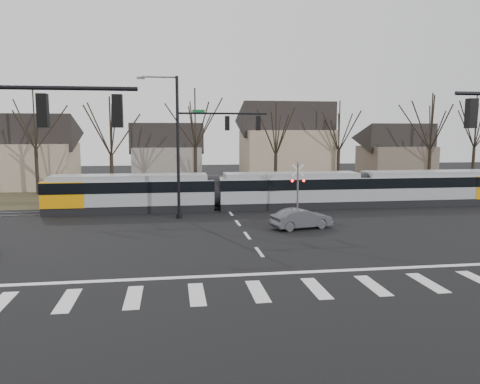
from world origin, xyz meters
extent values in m
plane|color=black|center=(0.00, 0.00, 0.00)|extent=(140.00, 140.00, 0.00)
cube|color=#38331E|center=(0.00, 32.00, 0.01)|extent=(140.00, 28.00, 0.01)
cube|color=silver|center=(-8.40, -4.00, 0.01)|extent=(0.60, 2.60, 0.01)
cube|color=silver|center=(-6.00, -4.00, 0.01)|extent=(0.60, 2.60, 0.01)
cube|color=silver|center=(-3.60, -4.00, 0.01)|extent=(0.60, 2.60, 0.01)
cube|color=silver|center=(-1.20, -4.00, 0.01)|extent=(0.60, 2.60, 0.01)
cube|color=silver|center=(1.20, -4.00, 0.01)|extent=(0.60, 2.60, 0.01)
cube|color=silver|center=(3.60, -4.00, 0.01)|extent=(0.60, 2.60, 0.01)
cube|color=silver|center=(6.00, -4.00, 0.01)|extent=(0.60, 2.60, 0.01)
cube|color=silver|center=(8.40, -4.00, 0.01)|extent=(0.60, 2.60, 0.01)
cube|color=silver|center=(0.00, -1.80, 0.01)|extent=(28.00, 0.35, 0.01)
cube|color=silver|center=(0.00, 2.00, 0.01)|extent=(0.18, 2.00, 0.01)
cube|color=silver|center=(0.00, 6.00, 0.01)|extent=(0.18, 2.00, 0.01)
cube|color=silver|center=(0.00, 10.00, 0.01)|extent=(0.18, 2.00, 0.01)
cube|color=silver|center=(0.00, 14.00, 0.01)|extent=(0.18, 2.00, 0.01)
cube|color=silver|center=(0.00, 18.00, 0.01)|extent=(0.18, 2.00, 0.01)
cube|color=silver|center=(0.00, 22.00, 0.01)|extent=(0.18, 2.00, 0.01)
cube|color=silver|center=(0.00, 26.00, 0.01)|extent=(0.18, 2.00, 0.01)
cube|color=silver|center=(0.00, 30.00, 0.01)|extent=(0.18, 2.00, 0.01)
cube|color=#59595E|center=(0.00, 15.10, 0.03)|extent=(90.00, 0.12, 0.06)
cube|color=#59595E|center=(0.00, 16.50, 0.03)|extent=(90.00, 0.12, 0.06)
cube|color=gray|center=(-7.73, 16.00, 1.47)|extent=(13.05, 2.81, 2.93)
cube|color=black|center=(-7.73, 16.00, 2.06)|extent=(13.07, 2.85, 0.85)
cube|color=orange|center=(-12.65, 16.00, 1.56)|extent=(3.21, 2.87, 1.96)
cube|color=gray|center=(5.32, 16.00, 1.47)|extent=(12.05, 2.81, 2.93)
cube|color=black|center=(5.32, 16.00, 2.06)|extent=(12.07, 2.85, 0.85)
cube|color=gray|center=(17.87, 16.00, 1.47)|extent=(13.05, 2.81, 2.93)
cube|color=black|center=(17.87, 16.00, 2.06)|extent=(13.07, 2.85, 0.85)
imported|color=#45454B|center=(3.85, 7.60, 0.66)|extent=(3.34, 4.68, 1.32)
cylinder|color=black|center=(-8.75, -6.00, 7.60)|extent=(6.50, 0.14, 0.14)
cube|color=black|center=(-8.43, -6.00, 6.90)|extent=(0.32, 0.32, 1.05)
sphere|color=#FF0C07|center=(-8.43, -6.00, 7.23)|extent=(0.22, 0.22, 0.22)
cube|color=black|center=(-6.15, -6.00, 6.90)|extent=(0.32, 0.32, 1.05)
sphere|color=#FF0C07|center=(-6.15, -6.00, 7.23)|extent=(0.22, 0.22, 0.22)
cube|color=black|center=(6.15, -6.00, 6.90)|extent=(0.32, 0.32, 1.05)
sphere|color=#FF0C07|center=(6.15, -6.00, 7.23)|extent=(0.22, 0.22, 0.22)
cylinder|color=black|center=(-4.00, 12.50, 5.10)|extent=(0.22, 0.22, 10.20)
cylinder|color=black|center=(-4.00, 12.50, 0.15)|extent=(0.44, 0.44, 0.30)
cylinder|color=black|center=(-0.75, 12.50, 7.60)|extent=(6.50, 0.14, 0.14)
cube|color=#0C5926|center=(-2.50, 12.50, 7.75)|extent=(0.90, 0.03, 0.22)
cube|color=black|center=(-0.42, 12.50, 6.90)|extent=(0.32, 0.32, 1.05)
sphere|color=#FF0C07|center=(-0.42, 12.50, 7.23)|extent=(0.22, 0.22, 0.22)
cube|color=black|center=(1.85, 12.50, 6.90)|extent=(0.32, 0.32, 1.05)
sphere|color=#FF0C07|center=(1.85, 12.50, 7.23)|extent=(0.22, 0.22, 0.22)
cube|color=#59595B|center=(-6.50, 12.50, 10.02)|extent=(0.55, 0.22, 0.14)
cylinder|color=#59595B|center=(5.00, 12.80, 2.00)|extent=(0.14, 0.14, 4.00)
cylinder|color=#59595B|center=(5.00, 12.80, 0.10)|extent=(0.36, 0.36, 0.20)
cube|color=silver|center=(5.00, 12.80, 3.40)|extent=(0.95, 0.04, 0.95)
cube|color=silver|center=(5.00, 12.80, 3.40)|extent=(0.95, 0.04, 0.95)
cube|color=black|center=(5.00, 12.80, 2.60)|extent=(1.00, 0.10, 0.12)
sphere|color=#FF0C07|center=(4.55, 12.72, 2.60)|extent=(0.18, 0.18, 0.18)
sphere|color=#FF0C07|center=(5.45, 12.72, 2.60)|extent=(0.18, 0.18, 0.18)
cube|color=gray|center=(-20.00, 34.00, 2.50)|extent=(9.00, 8.00, 5.00)
cube|color=slate|center=(-5.00, 36.00, 2.25)|extent=(8.00, 7.00, 4.50)
cube|color=gray|center=(9.00, 33.00, 3.25)|extent=(10.00, 8.00, 6.50)
cube|color=brown|center=(24.00, 35.00, 2.25)|extent=(8.00, 7.00, 4.50)
camera|label=1|loc=(-4.47, -21.52, 6.21)|focal=35.00mm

